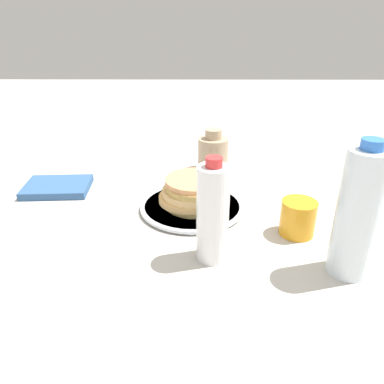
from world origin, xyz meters
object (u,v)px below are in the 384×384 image
(pancake_stack, at_px, (193,193))
(juice_glass, at_px, (298,218))
(cream_jug, at_px, (213,153))
(plate, at_px, (192,206))
(water_bottle_near, at_px, (357,214))
(water_bottle_mid, at_px, (213,214))

(pancake_stack, xyz_separation_m, juice_glass, (-0.23, 0.11, -0.01))
(pancake_stack, height_order, cream_jug, cream_jug)
(plate, height_order, juice_glass, juice_glass)
(cream_jug, bearing_deg, water_bottle_near, 114.31)
(juice_glass, bearing_deg, pancake_stack, -25.19)
(cream_jug, height_order, water_bottle_mid, water_bottle_mid)
(water_bottle_near, relative_size, water_bottle_mid, 1.22)
(plate, height_order, pancake_stack, pancake_stack)
(pancake_stack, bearing_deg, water_bottle_mid, 100.93)
(plate, distance_m, pancake_stack, 0.04)
(cream_jug, bearing_deg, juice_glass, 114.28)
(juice_glass, relative_size, water_bottle_mid, 0.37)
(juice_glass, height_order, cream_jug, cream_jug)
(juice_glass, xyz_separation_m, cream_jug, (0.17, -0.37, 0.02))
(plate, distance_m, water_bottle_near, 0.40)
(plate, relative_size, water_bottle_mid, 1.21)
(water_bottle_near, bearing_deg, water_bottle_mid, -9.61)
(pancake_stack, relative_size, juice_glass, 2.01)
(plate, bearing_deg, pancake_stack, 112.09)
(juice_glass, bearing_deg, water_bottle_mid, 25.58)
(pancake_stack, xyz_separation_m, water_bottle_near, (-0.29, 0.24, 0.08))
(juice_glass, bearing_deg, water_bottle_near, 114.40)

